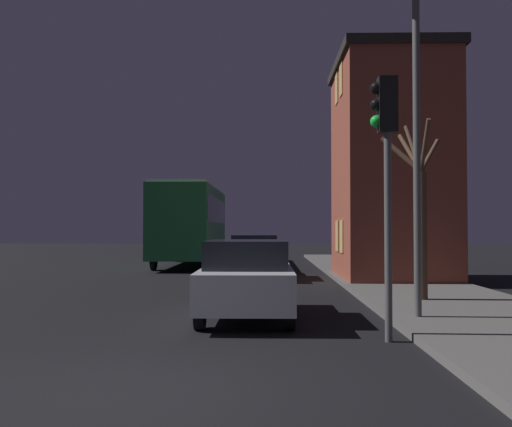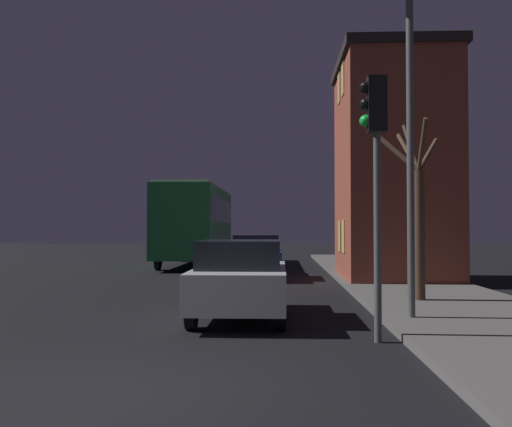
% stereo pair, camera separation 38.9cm
% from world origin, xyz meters
% --- Properties ---
extents(ground_plane, '(120.00, 120.00, 0.00)m').
position_xyz_m(ground_plane, '(0.00, 0.00, 0.00)').
color(ground_plane, black).
extents(brick_building, '(3.78, 5.34, 7.63)m').
position_xyz_m(brick_building, '(5.79, 13.57, 3.97)').
color(brick_building, brown).
rests_on(brick_building, sidewalk).
extents(streetlamp, '(1.17, 0.40, 7.01)m').
position_xyz_m(streetlamp, '(4.07, 4.61, 4.77)').
color(streetlamp, '#4C4C4C').
rests_on(streetlamp, sidewalk).
extents(traffic_light, '(0.43, 0.24, 4.27)m').
position_xyz_m(traffic_light, '(3.41, 2.86, 3.06)').
color(traffic_light, '#4C4C4C').
rests_on(traffic_light, ground).
extents(bare_tree, '(1.56, 1.79, 4.25)m').
position_xyz_m(bare_tree, '(5.13, 7.32, 2.20)').
color(bare_tree, '#473323').
rests_on(bare_tree, sidewalk).
extents(bus, '(2.57, 9.78, 3.81)m').
position_xyz_m(bus, '(-2.22, 21.25, 2.25)').
color(bus, '#1E6B33').
rests_on(bus, ground).
extents(car_near_lane, '(1.78, 4.12, 1.58)m').
position_xyz_m(car_near_lane, '(1.09, 5.14, 0.82)').
color(car_near_lane, '#B7BABF').
rests_on(car_near_lane, ground).
extents(car_mid_lane, '(1.79, 4.52, 1.58)m').
position_xyz_m(car_mid_lane, '(1.03, 14.48, 0.82)').
color(car_mid_lane, navy).
rests_on(car_mid_lane, ground).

